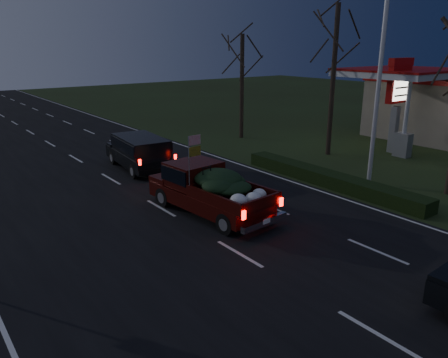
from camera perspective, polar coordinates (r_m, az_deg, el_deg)
ground at (r=13.90m, az=2.02°, el=-9.79°), size 120.00×120.00×0.00m
road_asphalt at (r=13.90m, az=2.02°, el=-9.76°), size 14.00×120.00×0.02m
hedge_row at (r=20.96m, az=13.52°, el=0.03°), size 1.00×10.00×0.60m
light_pole at (r=20.88m, az=19.78°, el=13.94°), size 0.50×0.90×9.16m
gas_price_pylon at (r=28.07m, az=21.80°, el=10.78°), size 2.00×0.41×5.57m
gas_station_building at (r=35.72m, az=26.96°, el=8.40°), size 10.00×7.00×4.00m
gas_canopy at (r=30.25m, az=22.33°, el=12.21°), size 7.10×6.10×4.88m
bare_tree_mid at (r=26.26m, az=14.37°, el=16.75°), size 3.60×3.60×8.50m
bare_tree_far at (r=30.53m, az=2.38°, el=15.12°), size 3.60×3.60×7.00m
pickup_truck at (r=16.78m, az=-1.94°, el=-1.06°), size 2.54×5.55×2.83m
lead_suv at (r=23.22m, az=-10.90°, el=3.82°), size 2.49×5.09×1.41m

